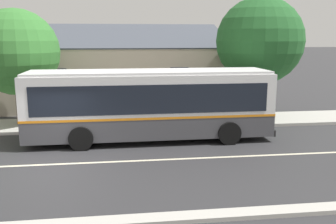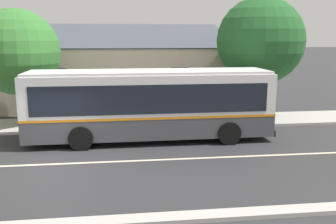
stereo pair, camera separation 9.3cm
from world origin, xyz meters
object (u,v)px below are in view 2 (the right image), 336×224
object	(u,v)px
transit_bus	(150,103)
street_tree_primary	(260,41)
bus_stop_sign	(266,94)
bench_by_building	(40,117)
street_tree_secondary	(17,54)

from	to	relation	value
transit_bus	street_tree_primary	bearing A→B (deg)	30.56
transit_bus	bus_stop_sign	world-z (taller)	transit_bus
bench_by_building	bus_stop_sign	size ratio (longest dim) A/B	0.71
street_tree_secondary	bus_stop_sign	world-z (taller)	street_tree_secondary
street_tree_secondary	bus_stop_sign	size ratio (longest dim) A/B	2.48
transit_bus	street_tree_secondary	size ratio (longest dim) A/B	1.80
street_tree_primary	bus_stop_sign	bearing A→B (deg)	-97.37
street_tree_primary	street_tree_secondary	size ratio (longest dim) A/B	1.13
transit_bus	street_tree_secondary	bearing A→B (deg)	151.26
bench_by_building	street_tree_secondary	xyz separation A→B (m)	(-1.09, 0.73, 3.13)
transit_bus	street_tree_primary	xyz separation A→B (m)	(6.39, 3.77, 2.65)
transit_bus	street_tree_secondary	xyz separation A→B (m)	(-6.42, 3.52, 2.02)
bench_by_building	street_tree_secondary	world-z (taller)	street_tree_secondary
bench_by_building	street_tree_secondary	bearing A→B (deg)	146.16
transit_bus	street_tree_primary	size ratio (longest dim) A/B	1.60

